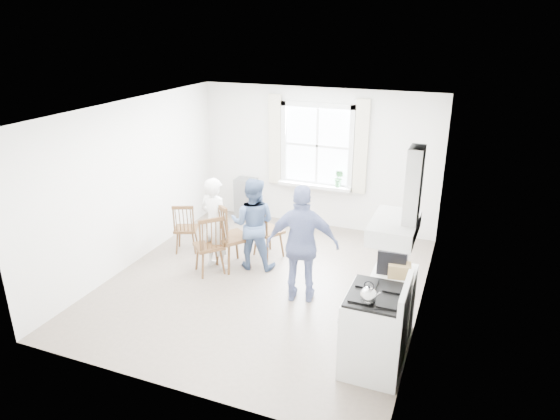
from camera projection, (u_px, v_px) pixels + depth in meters
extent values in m
cube|color=#78695C|center=(265.00, 283.00, 7.53)|extent=(4.62, 5.12, 0.02)
cube|color=silver|center=(318.00, 158.00, 9.25)|extent=(4.62, 0.04, 2.64)
cube|color=silver|center=(162.00, 283.00, 4.87)|extent=(4.62, 0.04, 2.64)
cube|color=silver|center=(131.00, 183.00, 7.84)|extent=(0.04, 5.12, 2.64)
cube|color=silver|center=(429.00, 224.00, 6.28)|extent=(0.04, 5.12, 2.64)
cube|color=white|center=(263.00, 108.00, 6.59)|extent=(4.62, 5.12, 0.02)
cube|color=white|center=(317.00, 146.00, 9.13)|extent=(1.20, 0.02, 1.40)
cube|color=silver|center=(318.00, 105.00, 8.84)|extent=(1.38, 0.09, 0.09)
cube|color=silver|center=(316.00, 185.00, 9.37)|extent=(1.38, 0.09, 0.09)
cube|color=silver|center=(284.00, 143.00, 9.33)|extent=(0.09, 0.09, 1.58)
cube|color=silver|center=(351.00, 149.00, 8.88)|extent=(0.09, 0.09, 1.58)
cube|color=silver|center=(315.00, 185.00, 9.30)|extent=(1.38, 0.24, 0.06)
cube|color=beige|center=(275.00, 140.00, 9.35)|extent=(0.24, 0.05, 1.70)
cube|color=beige|center=(361.00, 147.00, 8.79)|extent=(0.24, 0.05, 1.70)
cube|color=silver|center=(394.00, 228.00, 5.04)|extent=(0.45, 0.76, 0.18)
cube|color=silver|center=(414.00, 185.00, 4.82)|extent=(0.14, 0.30, 0.76)
cube|color=slate|center=(246.00, 198.00, 9.89)|extent=(0.40, 0.30, 0.80)
cube|color=silver|center=(374.00, 332.00, 5.53)|extent=(0.65, 0.76, 0.92)
cube|color=black|center=(377.00, 295.00, 5.36)|extent=(0.61, 0.72, 0.03)
cube|color=silver|center=(406.00, 293.00, 5.23)|extent=(0.06, 0.76, 0.20)
cylinder|color=silver|center=(345.00, 308.00, 5.57)|extent=(0.02, 0.61, 0.02)
sphere|color=silver|center=(368.00, 295.00, 5.16)|extent=(0.18, 0.18, 0.18)
cylinder|color=silver|center=(368.00, 299.00, 5.18)|extent=(0.16, 0.16, 0.04)
torus|color=black|center=(369.00, 286.00, 5.13)|extent=(0.11, 0.03, 0.11)
cube|color=silver|center=(392.00, 303.00, 6.12)|extent=(0.50, 0.55, 0.90)
cube|color=black|center=(392.00, 265.00, 5.94)|extent=(0.35, 0.32, 0.16)
cube|color=black|center=(393.00, 253.00, 5.88)|extent=(0.35, 0.32, 0.14)
cube|color=tan|center=(399.00, 270.00, 5.80)|extent=(0.28, 0.22, 0.17)
cube|color=#452B16|center=(186.00, 229.00, 8.43)|extent=(0.48, 0.47, 0.04)
cube|color=#452B16|center=(183.00, 219.00, 8.20)|extent=(0.35, 0.19, 0.48)
cylinder|color=#452B16|center=(187.00, 240.00, 8.51)|extent=(0.03, 0.03, 0.38)
cube|color=#452B16|center=(232.00, 237.00, 7.84)|extent=(0.64, 0.64, 0.06)
cube|color=#452B16|center=(220.00, 222.00, 7.62)|extent=(0.41, 0.31, 0.61)
cylinder|color=#452B16|center=(233.00, 253.00, 7.93)|extent=(0.04, 0.04, 0.48)
cube|color=#452B16|center=(209.00, 246.00, 7.69)|extent=(0.57, 0.57, 0.05)
cube|color=#452B16|center=(212.00, 235.00, 7.44)|extent=(0.31, 0.33, 0.53)
cylinder|color=#452B16|center=(210.00, 260.00, 7.77)|extent=(0.04, 0.04, 0.42)
imported|color=white|center=(215.00, 223.00, 7.75)|extent=(0.65, 0.65, 1.49)
imported|color=#475D84|center=(253.00, 224.00, 7.76)|extent=(0.83, 0.83, 1.48)
imported|color=navy|center=(303.00, 245.00, 6.78)|extent=(1.19, 1.19, 1.69)
imported|color=#2F6B38|center=(339.00, 178.00, 9.05)|extent=(0.23, 0.23, 0.33)
cube|color=#452B16|center=(269.00, 231.00, 8.22)|extent=(0.56, 0.56, 0.05)
cube|color=#452B16|center=(260.00, 218.00, 8.02)|extent=(0.38, 0.25, 0.54)
cylinder|color=#452B16|center=(269.00, 244.00, 8.30)|extent=(0.04, 0.04, 0.43)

